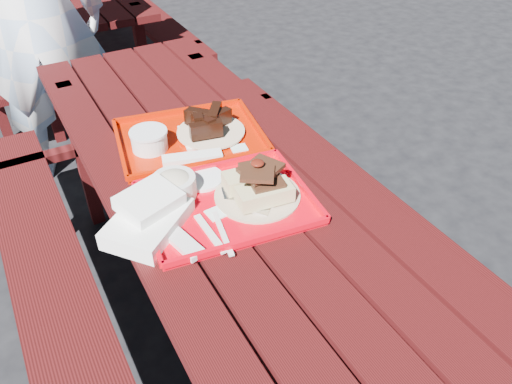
% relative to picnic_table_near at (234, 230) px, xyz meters
% --- Properties ---
extents(ground, '(60.00, 60.00, 0.00)m').
position_rel_picnic_table_near_xyz_m(ground, '(0.00, 0.00, -0.56)').
color(ground, black).
rests_on(ground, ground).
extents(picnic_table_near, '(1.41, 2.40, 0.75)m').
position_rel_picnic_table_near_xyz_m(picnic_table_near, '(0.00, 0.00, 0.00)').
color(picnic_table_near, '#3C0B0C').
rests_on(picnic_table_near, ground).
extents(picnic_table_far, '(1.41, 2.40, 0.75)m').
position_rel_picnic_table_near_xyz_m(picnic_table_far, '(0.00, 2.80, 0.00)').
color(picnic_table_far, '#3C0B0C').
rests_on(picnic_table_far, ground).
extents(near_tray, '(0.52, 0.43, 0.15)m').
position_rel_picnic_table_near_xyz_m(near_tray, '(-0.06, -0.07, 0.23)').
color(near_tray, red).
rests_on(near_tray, picnic_table_near).
extents(far_tray, '(0.54, 0.46, 0.08)m').
position_rel_picnic_table_near_xyz_m(far_tray, '(-0.02, 0.28, 0.21)').
color(far_tray, '#B41600').
rests_on(far_tray, picnic_table_near).
extents(white_cloth, '(0.28, 0.27, 0.09)m').
position_rel_picnic_table_near_xyz_m(white_cloth, '(-0.29, -0.07, 0.23)').
color(white_cloth, white).
rests_on(white_cloth, picnic_table_near).
extents(person, '(0.77, 0.62, 1.82)m').
position_rel_picnic_table_near_xyz_m(person, '(-0.30, 1.45, 0.35)').
color(person, '#ACC7E9').
rests_on(person, ground).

